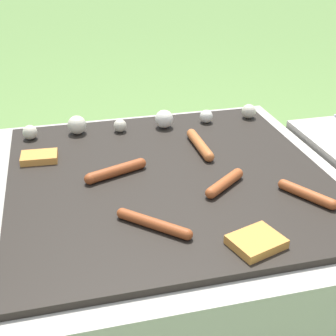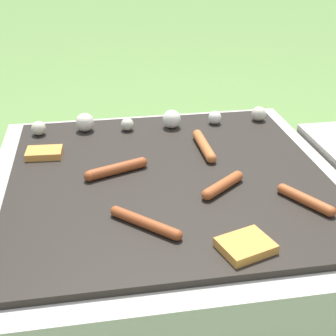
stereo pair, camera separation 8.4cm
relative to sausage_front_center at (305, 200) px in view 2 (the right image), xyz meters
The scene contains 10 objects.
ground_plane 0.53m from the sausage_front_center, 146.31° to the left, with size 14.00×14.00×0.00m, color #608442.
grill 0.41m from the sausage_front_center, 146.31° to the left, with size 0.95×0.95×0.38m.
sausage_front_center is the anchor object (origin of this frame).
sausage_mid_right 0.49m from the sausage_front_center, 152.35° to the left, with size 0.17×0.08×0.03m.
sausage_front_left 0.39m from the sausage_front_center, behind, with size 0.15×0.14×0.02m.
sausage_mid_left 0.20m from the sausage_front_center, 151.02° to the left, with size 0.13×0.11×0.03m.
sausage_back_left 0.37m from the sausage_front_center, 117.19° to the left, with size 0.03×0.20×0.03m.
bread_slice_center 0.24m from the sausage_front_center, 143.43° to the right, with size 0.13×0.11×0.02m.
bread_slice_right 0.73m from the sausage_front_center, 149.77° to the left, with size 0.10×0.07×0.02m.
mushroom_row 0.61m from the sausage_front_center, 120.77° to the left, with size 0.77×0.08×0.06m.
Camera 2 is at (-0.18, -1.08, 0.98)m, focal length 50.00 mm.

